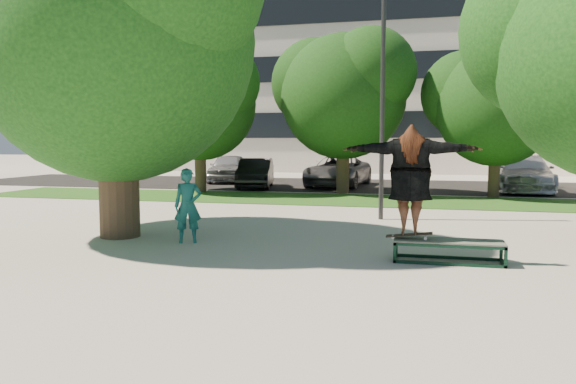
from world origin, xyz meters
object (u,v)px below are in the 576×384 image
(bystander, at_px, (188,206))
(car_silver_a, at_px, (229,168))
(tree_left, at_px, (113,26))
(lamppost, at_px, (383,97))
(car_dark, at_px, (256,173))
(grind_box, at_px, (448,251))
(car_grey, at_px, (338,171))
(car_silver_b, at_px, (525,173))

(bystander, height_order, car_silver_a, bystander)
(car_silver_a, bearing_deg, tree_left, -88.59)
(lamppost, relative_size, car_dark, 1.58)
(grind_box, bearing_deg, car_silver_a, 120.75)
(tree_left, bearing_deg, car_grey, 79.35)
(car_grey, bearing_deg, tree_left, -95.66)
(tree_left, distance_m, car_silver_a, 16.13)
(lamppost, height_order, car_silver_b, lamppost)
(grind_box, distance_m, car_grey, 15.66)
(car_grey, height_order, car_silver_b, car_silver_b)
(car_silver_a, distance_m, car_silver_b, 13.45)
(tree_left, height_order, bystander, tree_left)
(car_grey, distance_m, car_silver_b, 7.68)
(car_silver_a, distance_m, car_dark, 3.78)
(lamppost, bearing_deg, car_dark, 125.22)
(car_silver_b, bearing_deg, tree_left, -123.14)
(car_silver_a, bearing_deg, car_grey, -23.33)
(car_silver_a, relative_size, car_silver_b, 0.82)
(car_dark, xyz_separation_m, car_silver_b, (11.00, 0.95, 0.09))
(lamppost, bearing_deg, bystander, -129.10)
(lamppost, distance_m, car_silver_a, 14.39)
(lamppost, bearing_deg, car_silver_b, 62.11)
(bystander, distance_m, car_silver_b, 16.17)
(lamppost, distance_m, car_dark, 10.70)
(grind_box, relative_size, car_silver_b, 0.36)
(car_grey, bearing_deg, lamppost, -70.32)
(lamppost, xyz_separation_m, car_dark, (-6.00, 8.50, -2.51))
(tree_left, xyz_separation_m, car_silver_b, (10.29, 13.35, -3.70))
(bystander, xyz_separation_m, car_silver_a, (-4.80, 15.81, -0.05))
(grind_box, bearing_deg, car_grey, 105.39)
(tree_left, distance_m, lamppost, 6.70)
(bystander, bearing_deg, car_grey, 63.78)
(car_grey, bearing_deg, car_silver_b, -0.07)
(lamppost, relative_size, grind_box, 3.39)
(bystander, bearing_deg, car_silver_a, 84.01)
(car_dark, bearing_deg, bystander, -90.66)
(car_silver_a, relative_size, car_grey, 0.84)
(grind_box, xyz_separation_m, car_dark, (-7.50, 13.46, 0.45))
(car_silver_a, bearing_deg, bystander, -82.75)
(tree_left, xyz_separation_m, car_silver_a, (-3.00, 15.41, -3.73))
(car_silver_b, bearing_deg, car_dark, -170.59)
(lamppost, xyz_separation_m, car_grey, (-2.65, 10.12, -2.47))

